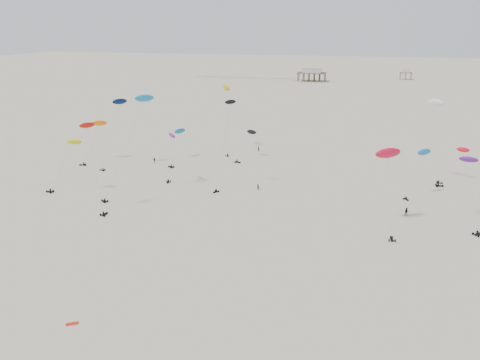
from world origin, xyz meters
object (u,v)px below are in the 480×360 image
(pavilion_small, at_px, (406,75))
(spectator_0, at_px, (258,190))
(rig_4, at_px, (421,161))
(pavilion_main, at_px, (312,76))
(rig_8, at_px, (66,158))
(rig_0, at_px, (171,150))

(pavilion_small, bearing_deg, spectator_0, -101.88)
(pavilion_small, height_order, rig_4, rig_4)
(pavilion_main, bearing_deg, rig_4, -78.06)
(pavilion_main, relative_size, pavilion_small, 2.33)
(pavilion_small, xyz_separation_m, spectator_0, (-58.54, -278.40, -3.49))
(rig_4, bearing_deg, pavilion_main, -110.19)
(rig_4, height_order, spectator_0, rig_4)
(rig_4, distance_m, spectator_0, 41.30)
(rig_4, bearing_deg, rig_8, -19.91)
(pavilion_main, height_order, pavilion_small, pavilion_main)
(rig_4, relative_size, spectator_0, 6.55)
(pavilion_main, height_order, rig_4, rig_4)
(rig_8, bearing_deg, rig_0, -60.63)
(rig_8, bearing_deg, spectator_0, -75.68)
(pavilion_main, height_order, rig_0, rig_0)
(rig_0, distance_m, rig_4, 64.30)
(pavilion_small, height_order, rig_8, rig_8)
(pavilion_small, bearing_deg, pavilion_main, -156.80)
(rig_0, height_order, rig_4, rig_0)
(pavilion_main, distance_m, rig_8, 264.03)
(pavilion_main, xyz_separation_m, rig_0, (-12.74, -247.99, 4.99))
(pavilion_main, height_order, rig_8, rig_8)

